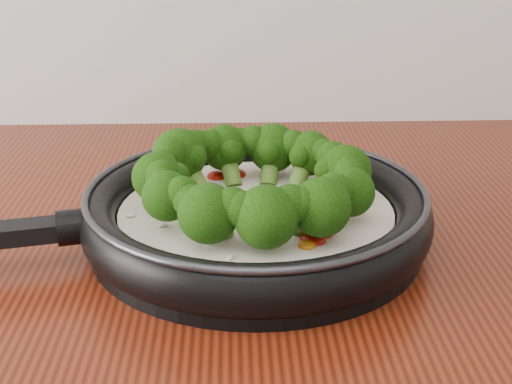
{
  "coord_description": "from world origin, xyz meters",
  "views": [
    {
      "loc": [
        0.07,
        0.5,
        1.2
      ],
      "look_at": [
        0.09,
        1.11,
        0.95
      ],
      "focal_mm": 49.94,
      "sensor_mm": 36.0,
      "label": 1
    }
  ],
  "objects": [
    {
      "name": "skillet",
      "position": [
        0.09,
        1.1,
        0.94
      ],
      "size": [
        0.53,
        0.39,
        0.09
      ],
      "color": "black",
      "rests_on": "counter"
    }
  ]
}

